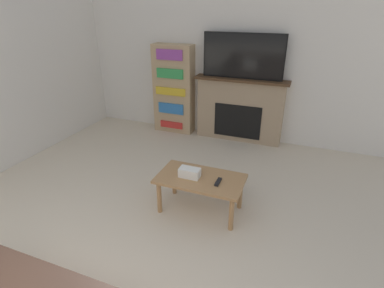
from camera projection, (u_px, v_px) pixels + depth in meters
The scene contains 7 objects.
wall_back at pixel (227, 55), 4.76m from camera, with size 5.91×0.06×2.70m.
fireplace at pixel (239, 110), 4.89m from camera, with size 1.49×0.28×1.04m.
tv at pixel (243, 56), 4.52m from camera, with size 1.25×0.03×0.68m.
coffee_table at pixel (200, 182), 3.20m from camera, with size 0.92×0.51×0.41m.
tissue_box at pixel (190, 173), 3.17m from camera, with size 0.22×0.12×0.10m.
remote_control at pixel (218, 182), 3.07m from camera, with size 0.04×0.15×0.02m.
bookshelf at pixel (174, 89), 5.16m from camera, with size 0.69×0.29×1.50m.
Camera 1 is at (1.26, 0.03, 2.08)m, focal length 28.00 mm.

